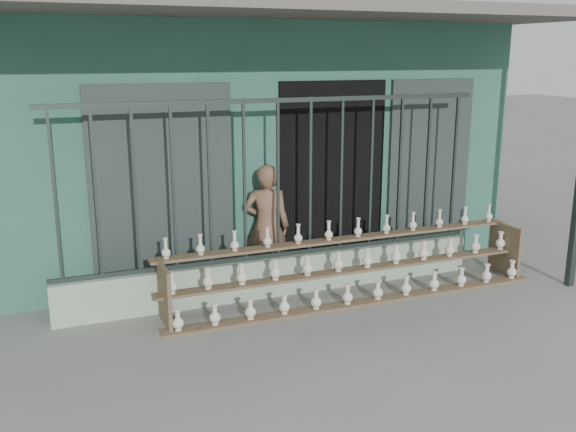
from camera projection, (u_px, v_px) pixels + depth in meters
name	position (u px, v px, depth m)	size (l,w,h in m)	color
ground	(326.00, 338.00, 6.29)	(60.00, 60.00, 0.00)	slate
workshop_building	(209.00, 128.00, 9.70)	(7.40, 6.60, 3.21)	#2C5E4D
parapet_wall	(278.00, 275.00, 7.41)	(5.00, 0.20, 0.45)	#9DB69C
security_fence	(278.00, 180.00, 7.13)	(5.00, 0.04, 1.80)	#283330
shelf_rack	(353.00, 267.00, 7.27)	(4.50, 0.68, 0.85)	brown
elderly_woman	(267.00, 226.00, 7.53)	(0.54, 0.36, 1.48)	brown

